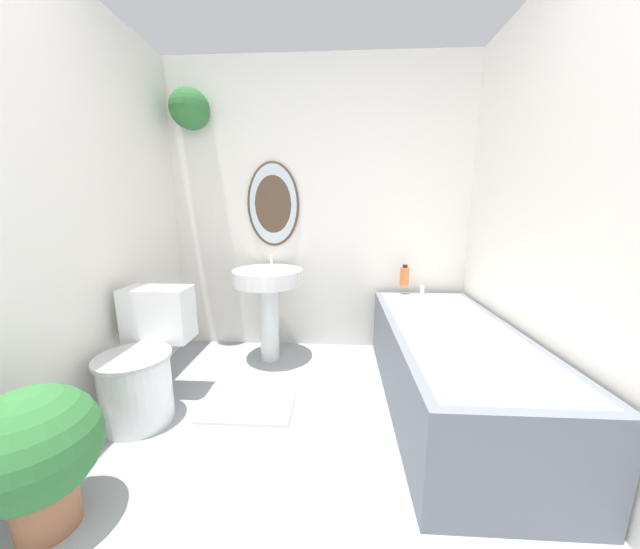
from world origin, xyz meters
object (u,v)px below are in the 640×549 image
at_px(pedestal_sink, 268,291).
at_px(potted_plant, 36,451).
at_px(toilet, 145,361).
at_px(bathtub, 450,366).
at_px(shampoo_bottle, 405,276).

distance_m(pedestal_sink, potted_plant, 1.59).
distance_m(toilet, pedestal_sink, 0.98).
xyz_separation_m(toilet, pedestal_sink, (0.59, 0.73, 0.25)).
bearing_deg(bathtub, toilet, -175.11).
relative_size(toilet, pedestal_sink, 0.86).
relative_size(pedestal_sink, potted_plant, 1.46).
xyz_separation_m(bathtub, potted_plant, (-1.79, -0.89, 0.07)).
bearing_deg(bathtub, potted_plant, -153.66).
xyz_separation_m(toilet, shampoo_bottle, (1.69, 0.92, 0.35)).
distance_m(bathtub, shampoo_bottle, 0.88).
bearing_deg(potted_plant, toilet, 92.77).
distance_m(toilet, potted_plant, 0.73).
xyz_separation_m(shampoo_bottle, potted_plant, (-1.65, -1.65, -0.33)).
xyz_separation_m(pedestal_sink, potted_plant, (-0.56, -1.47, -0.24)).
bearing_deg(pedestal_sink, shampoo_bottle, 9.75).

